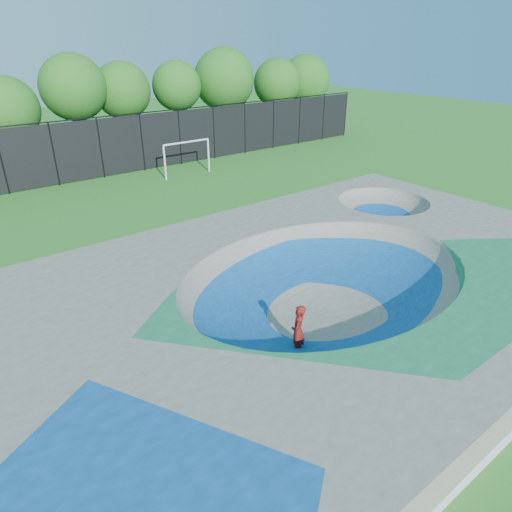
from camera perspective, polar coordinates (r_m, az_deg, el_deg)
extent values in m
plane|color=#21641B|center=(16.61, 8.55, -6.27)|extent=(120.00, 120.00, 0.00)
cube|color=gray|center=(16.23, 8.72, -4.02)|extent=(22.00, 14.00, 1.50)
imported|color=red|center=(13.76, 5.27, -9.29)|extent=(0.73, 0.70, 1.69)
cube|color=black|center=(14.25, 5.14, -12.00)|extent=(0.69, 0.72, 0.05)
cylinder|color=silver|center=(31.59, -11.33, 11.36)|extent=(0.12, 0.12, 2.29)
cylinder|color=silver|center=(33.21, -5.96, 12.41)|extent=(0.12, 0.12, 2.29)
cylinder|color=silver|center=(32.11, -8.72, 13.89)|extent=(3.43, 0.12, 0.12)
cylinder|color=black|center=(31.56, -29.18, 10.23)|extent=(0.09, 0.09, 4.00)
cylinder|color=black|center=(32.12, -23.94, 11.50)|extent=(0.09, 0.09, 4.00)
cylinder|color=black|center=(32.94, -18.87, 12.62)|extent=(0.09, 0.09, 4.00)
cylinder|color=black|center=(34.01, -14.04, 13.60)|extent=(0.09, 0.09, 4.00)
cylinder|color=black|center=(35.31, -9.51, 14.42)|extent=(0.09, 0.09, 4.00)
cylinder|color=black|center=(36.80, -5.29, 15.10)|extent=(0.09, 0.09, 4.00)
cylinder|color=black|center=(38.47, -1.40, 15.66)|extent=(0.09, 0.09, 4.00)
cylinder|color=black|center=(40.30, 2.17, 16.11)|extent=(0.09, 0.09, 4.00)
cylinder|color=black|center=(42.26, 5.44, 16.47)|extent=(0.09, 0.09, 4.00)
cylinder|color=black|center=(44.33, 8.42, 16.75)|extent=(0.09, 0.09, 4.00)
cylinder|color=black|center=(46.51, 11.13, 16.97)|extent=(0.09, 0.09, 4.00)
cube|color=black|center=(32.94, -18.87, 12.62)|extent=(48.00, 0.03, 3.80)
cylinder|color=black|center=(32.59, -19.38, 16.03)|extent=(48.00, 0.08, 0.08)
cylinder|color=#402C20|center=(36.06, -27.73, 11.17)|extent=(0.44, 0.44, 2.84)
sphere|color=#1F5D18|center=(35.57, -28.75, 15.81)|extent=(4.22, 4.22, 4.22)
cylinder|color=#402C20|center=(38.51, -20.99, 13.73)|extent=(0.44, 0.44, 3.58)
sphere|color=#1F5D18|center=(38.03, -21.88, 18.98)|extent=(4.79, 4.79, 4.79)
cylinder|color=#402C20|center=(40.06, -15.78, 14.61)|extent=(0.44, 0.44, 3.25)
sphere|color=#1F5D18|center=(39.61, -16.37, 19.24)|extent=(4.41, 4.41, 4.41)
cylinder|color=#402C20|center=(41.67, -9.53, 15.75)|extent=(0.44, 0.44, 3.48)
sphere|color=#1F5D18|center=(41.25, -9.88, 20.21)|extent=(4.07, 4.07, 4.07)
cylinder|color=#402C20|center=(44.63, -3.86, 16.48)|extent=(0.44, 0.44, 3.18)
sphere|color=#1F5D18|center=(44.19, -4.01, 21.14)|extent=(5.45, 5.45, 5.45)
cylinder|color=#402C20|center=(47.59, 2.55, 16.98)|extent=(0.44, 0.44, 3.00)
sphere|color=#1F5D18|center=(47.21, 2.63, 20.81)|extent=(4.51, 4.51, 4.51)
cylinder|color=#402C20|center=(51.00, 5.96, 17.33)|extent=(0.44, 0.44, 2.76)
sphere|color=#1F5D18|center=(50.63, 6.14, 21.00)|extent=(5.06, 5.06, 5.06)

